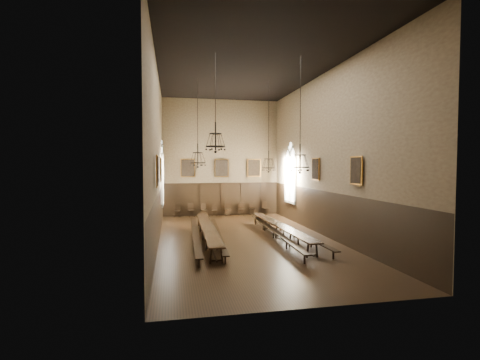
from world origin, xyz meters
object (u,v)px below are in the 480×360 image
object	(u,v)px
table_left	(208,233)
bench_right_inner	(273,233)
bench_right_outer	(294,233)
table_right	(280,231)
chandelier_front_right	(300,160)
chair_2	(204,213)
chair_5	(241,211)
chandelier_back_left	(198,157)
chair_4	(228,212)
bench_left_outer	(195,236)
chair_3	(214,212)
chair_6	(252,211)
chandelier_front_left	(216,140)
chandelier_back_right	(269,162)
chair_0	(177,213)
chair_1	(191,213)
chair_7	(266,211)
bench_left_inner	(218,236)

from	to	relation	value
table_left	bench_right_inner	world-z (taller)	table_left
bench_right_inner	bench_right_outer	bearing A→B (deg)	-6.05
table_right	chandelier_front_right	size ratio (longest dim) A/B	1.73
chair_2	chair_5	world-z (taller)	chair_2
table_left	chandelier_back_left	bearing A→B (deg)	97.18
bench_right_outer	chair_4	bearing A→B (deg)	104.27
chair_4	table_right	bearing A→B (deg)	-79.05
table_right	chandelier_back_left	distance (m)	6.37
bench_left_outer	bench_right_outer	size ratio (longest dim) A/B	1.07
bench_left_outer	chair_4	xyz separation A→B (m)	(3.06, 8.51, 0.02)
chair_3	chair_5	distance (m)	2.10
chair_6	chandelier_front_left	world-z (taller)	chandelier_front_left
bench_right_inner	chandelier_back_right	distance (m)	4.44
table_right	chandelier_back_left	xyz separation A→B (m)	(-4.22, 2.56, 4.02)
table_right	bench_right_outer	distance (m)	0.77
chair_3	chandelier_front_left	xyz separation A→B (m)	(-1.24, -10.74, 4.80)
bench_right_outer	chair_2	distance (m)	9.60
chair_4	chair_6	distance (m)	1.97
chair_0	chair_4	world-z (taller)	chair_4
chair_1	chandelier_back_left	world-z (taller)	chandelier_back_left
chair_5	chair_1	bearing A→B (deg)	-168.08
bench_right_outer	chair_5	distance (m)	8.85
chair_3	chair_2	bearing A→B (deg)	-162.54
chair_3	chair_7	world-z (taller)	chair_7
chair_0	bench_left_outer	bearing A→B (deg)	-67.53
table_left	chandelier_back_left	size ratio (longest dim) A/B	1.90
bench_left_inner	chair_2	bearing A→B (deg)	89.46
chair_6	bench_right_inner	bearing A→B (deg)	-90.75
table_left	chair_2	size ratio (longest dim) A/B	9.75
chair_0	chandelier_front_right	distance (m)	12.94
bench_right_inner	chair_2	bearing A→B (deg)	108.85
chair_0	chandelier_front_right	xyz separation A→B (m)	(5.49, -11.06, 3.89)
chair_4	chandelier_front_left	xyz separation A→B (m)	(-2.27, -10.70, 4.76)
bench_right_outer	chair_4	size ratio (longest dim) A/B	9.15
chair_3	chair_4	bearing A→B (deg)	9.91
chair_2	chair_7	distance (m)	4.88
chandelier_front_right	bench_left_outer	bearing A→B (deg)	151.78
bench_left_outer	chandelier_back_left	distance (m)	4.84
bench_left_inner	chair_2	xyz separation A→B (m)	(0.08, 8.58, 0.03)
chair_2	chair_6	xyz separation A→B (m)	(3.80, 0.10, 0.00)
chair_3	chair_5	world-z (taller)	chair_5
bench_left_outer	chair_2	world-z (taller)	chair_2
chair_4	chair_6	size ratio (longest dim) A/B	1.04
table_right	chair_0	distance (m)	10.06
chair_5	chair_2	bearing A→B (deg)	-166.55
bench_right_inner	chair_4	distance (m)	8.70
chandelier_back_left	chandelier_front_right	size ratio (longest dim) A/B	0.96
chandelier_front_right	bench_right_inner	bearing A→B (deg)	102.87
table_right	chandelier_front_right	xyz separation A→B (m)	(0.16, -2.53, 3.82)
table_right	chair_5	bearing A→B (deg)	92.83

